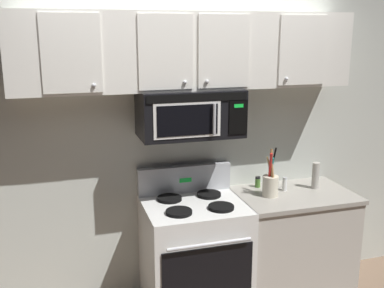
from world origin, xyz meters
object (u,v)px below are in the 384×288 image
(salt_shaker, at_px, (285,184))
(spice_jar, at_px, (258,182))
(utensil_crock_cream, at_px, (270,183))
(pepper_mill, at_px, (316,176))
(over_range_microwave, at_px, (190,113))
(stove_range, at_px, (194,256))

(salt_shaker, relative_size, spice_jar, 1.23)
(utensil_crock_cream, relative_size, spice_jar, 4.38)
(pepper_mill, xyz_separation_m, spice_jar, (-0.44, 0.16, -0.06))
(utensil_crock_cream, bearing_deg, pepper_mill, 7.67)
(over_range_microwave, relative_size, pepper_mill, 3.46)
(utensil_crock_cream, distance_m, salt_shaker, 0.19)
(pepper_mill, height_order, spice_jar, pepper_mill)
(salt_shaker, bearing_deg, pepper_mill, -4.34)
(stove_range, relative_size, over_range_microwave, 1.47)
(stove_range, distance_m, utensil_crock_cream, 0.82)
(stove_range, xyz_separation_m, salt_shaker, (0.79, 0.07, 0.49))
(salt_shaker, bearing_deg, stove_range, -174.58)
(spice_jar, bearing_deg, salt_shaker, -39.24)
(spice_jar, bearing_deg, stove_range, -160.61)
(salt_shaker, bearing_deg, utensil_crock_cream, -154.87)
(utensil_crock_cream, xyz_separation_m, pepper_mill, (0.44, 0.06, -0.00))
(stove_range, xyz_separation_m, pepper_mill, (1.06, 0.05, 0.54))
(over_range_microwave, bearing_deg, stove_range, -89.86)
(stove_range, bearing_deg, utensil_crock_cream, -0.38)
(over_range_microwave, relative_size, utensil_crock_cream, 1.89)
(stove_range, relative_size, utensil_crock_cream, 2.79)
(utensil_crock_cream, distance_m, spice_jar, 0.23)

